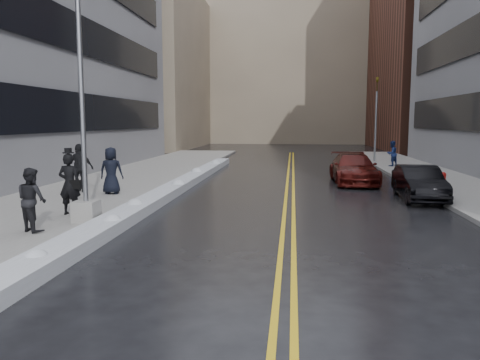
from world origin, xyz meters
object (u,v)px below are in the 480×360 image
(pedestrian_east, at_px, (392,153))
(car_black, at_px, (419,183))
(pedestrian_b, at_px, (32,200))
(car_maroon, at_px, (354,168))
(pedestrian_d, at_px, (80,168))
(fire_hydrant, at_px, (443,180))
(pedestrian_fedora, at_px, (70,184))
(lamppost, at_px, (83,139))
(pedestrian_c, at_px, (111,171))
(traffic_signal, at_px, (376,116))

(pedestrian_east, height_order, car_black, pedestrian_east)
(pedestrian_b, xyz_separation_m, car_maroon, (9.76, 11.93, -0.27))
(pedestrian_d, xyz_separation_m, car_maroon, (11.61, 5.20, -0.41))
(fire_hydrant, bearing_deg, pedestrian_fedora, -151.78)
(pedestrian_d, bearing_deg, pedestrian_east, -136.13)
(fire_hydrant, relative_size, car_black, 0.18)
(pedestrian_fedora, bearing_deg, fire_hydrant, -150.92)
(pedestrian_fedora, relative_size, pedestrian_d, 0.97)
(lamppost, xyz_separation_m, fire_hydrant, (12.30, 8.00, -1.98))
(fire_hydrant, bearing_deg, pedestrian_d, -170.29)
(lamppost, relative_size, car_black, 1.89)
(car_black, bearing_deg, pedestrian_d, -176.67)
(pedestrian_b, xyz_separation_m, pedestrian_d, (-1.85, 6.74, 0.14))
(pedestrian_c, xyz_separation_m, car_black, (12.01, 0.73, -0.42))
(pedestrian_c, distance_m, pedestrian_d, 1.51)
(fire_hydrant, height_order, pedestrian_fedora, pedestrian_fedora)
(pedestrian_b, xyz_separation_m, pedestrian_c, (-0.38, 6.39, 0.09))
(lamppost, distance_m, pedestrian_b, 2.20)
(car_black, bearing_deg, pedestrian_fedora, -155.49)
(pedestrian_fedora, xyz_separation_m, car_maroon, (9.81, 9.72, -0.38))
(pedestrian_east, relative_size, car_maroon, 0.33)
(traffic_signal, distance_m, pedestrian_d, 22.15)
(fire_hydrant, distance_m, traffic_signal, 14.30)
(pedestrian_fedora, relative_size, car_black, 0.47)
(pedestrian_d, height_order, pedestrian_east, pedestrian_d)
(traffic_signal, distance_m, car_black, 16.45)
(pedestrian_c, bearing_deg, pedestrian_b, 87.77)
(pedestrian_d, height_order, car_maroon, pedestrian_d)
(traffic_signal, relative_size, pedestrian_d, 3.04)
(lamppost, height_order, pedestrian_b, lamppost)
(pedestrian_east, bearing_deg, fire_hydrant, 53.07)
(pedestrian_east, relative_size, car_black, 0.40)
(traffic_signal, distance_m, car_maroon, 12.04)
(pedestrian_c, relative_size, pedestrian_d, 0.94)
(car_maroon, bearing_deg, car_black, -69.90)
(pedestrian_east, bearing_deg, pedestrian_fedora, 15.72)
(pedestrian_b, xyz_separation_m, pedestrian_east, (13.13, 19.63, -0.03))
(pedestrian_b, bearing_deg, fire_hydrant, -114.80)
(pedestrian_c, bearing_deg, traffic_signal, -133.33)
(car_black, bearing_deg, fire_hydrant, 56.42)
(fire_hydrant, distance_m, pedestrian_d, 15.26)
(pedestrian_b, relative_size, pedestrian_east, 1.03)
(pedestrian_fedora, bearing_deg, lamppost, 136.53)
(pedestrian_b, height_order, car_maroon, pedestrian_b)
(traffic_signal, bearing_deg, pedestrian_east, -82.87)
(pedestrian_c, distance_m, car_black, 12.04)
(lamppost, xyz_separation_m, car_black, (10.75, 5.81, -1.87))
(traffic_signal, height_order, car_black, traffic_signal)
(pedestrian_b, bearing_deg, lamppost, -93.78)
(pedestrian_c, bearing_deg, car_maroon, -156.99)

